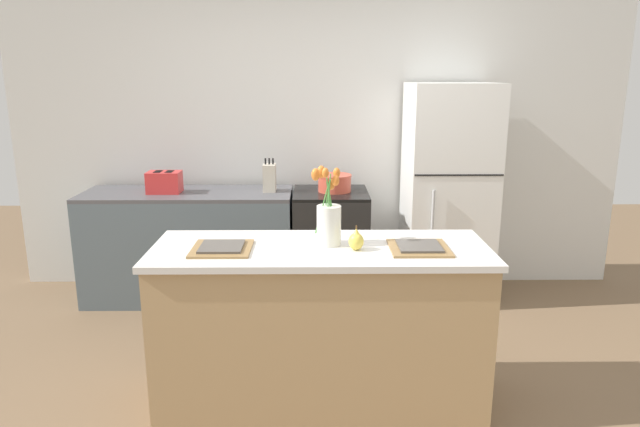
{
  "coord_description": "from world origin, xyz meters",
  "views": [
    {
      "loc": [
        -0.03,
        -2.91,
        1.83
      ],
      "look_at": [
        0.0,
        0.25,
        1.05
      ],
      "focal_mm": 32.0,
      "sensor_mm": 36.0,
      "label": 1
    }
  ],
  "objects_px": {
    "flower_vase": "(328,218)",
    "plate_setting_left": "(222,248)",
    "stove_range": "(330,245)",
    "pear_figurine": "(356,240)",
    "knife_block": "(270,178)",
    "toaster": "(164,182)",
    "plate_setting_right": "(419,247)",
    "cooking_pot": "(335,183)",
    "refrigerator": "(448,194)"
  },
  "relations": [
    {
      "from": "plate_setting_left",
      "to": "cooking_pot",
      "type": "xyz_separation_m",
      "value": [
        0.65,
        1.66,
        0.03
      ]
    },
    {
      "from": "toaster",
      "to": "plate_setting_left",
      "type": "bearing_deg",
      "value": -66.39
    },
    {
      "from": "plate_setting_left",
      "to": "toaster",
      "type": "distance_m",
      "value": 1.78
    },
    {
      "from": "pear_figurine",
      "to": "flower_vase",
      "type": "bearing_deg",
      "value": 144.77
    },
    {
      "from": "refrigerator",
      "to": "knife_block",
      "type": "relative_size",
      "value": 6.51
    },
    {
      "from": "plate_setting_right",
      "to": "plate_setting_left",
      "type": "bearing_deg",
      "value": 180.0
    },
    {
      "from": "flower_vase",
      "to": "plate_setting_left",
      "type": "relative_size",
      "value": 1.38
    },
    {
      "from": "plate_setting_right",
      "to": "knife_block",
      "type": "distance_m",
      "value": 1.91
    },
    {
      "from": "pear_figurine",
      "to": "plate_setting_left",
      "type": "height_order",
      "value": "pear_figurine"
    },
    {
      "from": "knife_block",
      "to": "pear_figurine",
      "type": "bearing_deg",
      "value": -71.02
    },
    {
      "from": "stove_range",
      "to": "pear_figurine",
      "type": "height_order",
      "value": "pear_figurine"
    },
    {
      "from": "knife_block",
      "to": "stove_range",
      "type": "bearing_deg",
      "value": -2.68
    },
    {
      "from": "stove_range",
      "to": "toaster",
      "type": "xyz_separation_m",
      "value": [
        -1.33,
        -0.02,
        0.54
      ]
    },
    {
      "from": "plate_setting_right",
      "to": "cooking_pot",
      "type": "xyz_separation_m",
      "value": [
        -0.39,
        1.66,
        0.03
      ]
    },
    {
      "from": "refrigerator",
      "to": "plate_setting_left",
      "type": "bearing_deg",
      "value": -133.53
    },
    {
      "from": "refrigerator",
      "to": "plate_setting_left",
      "type": "relative_size",
      "value": 5.67
    },
    {
      "from": "plate_setting_left",
      "to": "cooking_pot",
      "type": "distance_m",
      "value": 1.78
    },
    {
      "from": "flower_vase",
      "to": "plate_setting_left",
      "type": "height_order",
      "value": "flower_vase"
    },
    {
      "from": "plate_setting_left",
      "to": "knife_block",
      "type": "bearing_deg",
      "value": 85.73
    },
    {
      "from": "pear_figurine",
      "to": "cooking_pot",
      "type": "height_order",
      "value": "pear_figurine"
    },
    {
      "from": "refrigerator",
      "to": "pear_figurine",
      "type": "bearing_deg",
      "value": -117.52
    },
    {
      "from": "flower_vase",
      "to": "toaster",
      "type": "height_order",
      "value": "flower_vase"
    },
    {
      "from": "flower_vase",
      "to": "refrigerator",
      "type": "bearing_deg",
      "value": 57.14
    },
    {
      "from": "pear_figurine",
      "to": "knife_block",
      "type": "height_order",
      "value": "knife_block"
    },
    {
      "from": "stove_range",
      "to": "plate_setting_left",
      "type": "bearing_deg",
      "value": -110.53
    },
    {
      "from": "plate_setting_left",
      "to": "cooking_pot",
      "type": "relative_size",
      "value": 1.13
    },
    {
      "from": "plate_setting_right",
      "to": "toaster",
      "type": "bearing_deg",
      "value": 137.02
    },
    {
      "from": "knife_block",
      "to": "plate_setting_left",
      "type": "bearing_deg",
      "value": -94.27
    },
    {
      "from": "stove_range",
      "to": "cooking_pot",
      "type": "xyz_separation_m",
      "value": [
        0.03,
        0.01,
        0.52
      ]
    },
    {
      "from": "flower_vase",
      "to": "cooking_pot",
      "type": "distance_m",
      "value": 1.58
    },
    {
      "from": "toaster",
      "to": "knife_block",
      "type": "bearing_deg",
      "value": 3.06
    },
    {
      "from": "pear_figurine",
      "to": "plate_setting_left",
      "type": "xyz_separation_m",
      "value": [
        -0.7,
        0.01,
        -0.04
      ]
    },
    {
      "from": "toaster",
      "to": "stove_range",
      "type": "bearing_deg",
      "value": 0.93
    },
    {
      "from": "flower_vase",
      "to": "pear_figurine",
      "type": "height_order",
      "value": "flower_vase"
    },
    {
      "from": "stove_range",
      "to": "toaster",
      "type": "relative_size",
      "value": 3.21
    },
    {
      "from": "cooking_pot",
      "to": "plate_setting_left",
      "type": "bearing_deg",
      "value": -111.36
    },
    {
      "from": "flower_vase",
      "to": "plate_setting_right",
      "type": "height_order",
      "value": "flower_vase"
    },
    {
      "from": "knife_block",
      "to": "plate_setting_right",
      "type": "bearing_deg",
      "value": -61.44
    },
    {
      "from": "plate_setting_right",
      "to": "knife_block",
      "type": "bearing_deg",
      "value": 118.56
    },
    {
      "from": "cooking_pot",
      "to": "knife_block",
      "type": "height_order",
      "value": "knife_block"
    },
    {
      "from": "flower_vase",
      "to": "knife_block",
      "type": "bearing_deg",
      "value": 105.41
    },
    {
      "from": "stove_range",
      "to": "plate_setting_left",
      "type": "height_order",
      "value": "plate_setting_left"
    },
    {
      "from": "knife_block",
      "to": "cooking_pot",
      "type": "bearing_deg",
      "value": -1.32
    },
    {
      "from": "knife_block",
      "to": "flower_vase",
      "type": "bearing_deg",
      "value": -74.59
    },
    {
      "from": "refrigerator",
      "to": "toaster",
      "type": "xyz_separation_m",
      "value": [
        -2.28,
        -0.02,
        0.11
      ]
    },
    {
      "from": "stove_range",
      "to": "flower_vase",
      "type": "height_order",
      "value": "flower_vase"
    },
    {
      "from": "refrigerator",
      "to": "flower_vase",
      "type": "xyz_separation_m",
      "value": [
        -1.01,
        -1.56,
        0.2
      ]
    },
    {
      "from": "stove_range",
      "to": "flower_vase",
      "type": "xyz_separation_m",
      "value": [
        -0.06,
        -1.56,
        0.63
      ]
    },
    {
      "from": "refrigerator",
      "to": "flower_vase",
      "type": "distance_m",
      "value": 1.87
    },
    {
      "from": "refrigerator",
      "to": "cooking_pot",
      "type": "height_order",
      "value": "refrigerator"
    }
  ]
}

